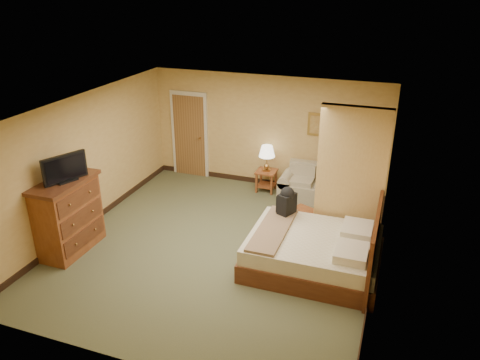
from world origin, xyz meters
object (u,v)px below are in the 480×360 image
at_px(loveseat, 315,189).
at_px(bed, 317,252).
at_px(coffee_table, 304,222).
at_px(dresser, 68,216).

bearing_deg(loveseat, bed, -78.19).
height_order(coffee_table, dresser, dresser).
distance_m(loveseat, bed, 2.73).
xyz_separation_m(coffee_table, bed, (0.42, -0.89, -0.02)).
distance_m(dresser, bed, 4.39).
xyz_separation_m(loveseat, coffee_table, (0.14, -1.78, 0.09)).
bearing_deg(coffee_table, bed, -64.83).
relative_size(loveseat, dresser, 1.13).
bearing_deg(loveseat, dresser, -136.44).
relative_size(coffee_table, dresser, 0.73).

